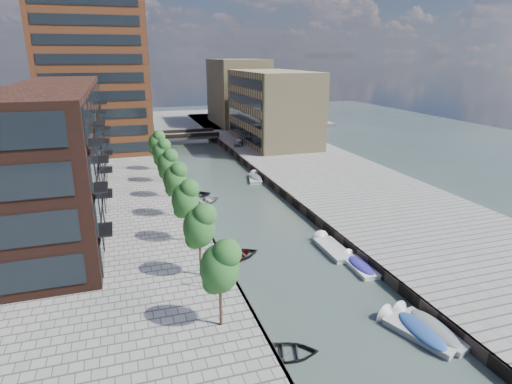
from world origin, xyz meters
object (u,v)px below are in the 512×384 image
tree_4 (167,163)px  tree_5 (161,151)px  tree_2 (185,198)px  tree_3 (175,178)px  sloop_1 (287,355)px  car (238,141)px  tree_0 (220,265)px  motorboat_4 (255,178)px  motorboat_0 (414,330)px  tree_6 (156,142)px  tree_1 (199,225)px  sloop_4 (192,197)px  bridge (187,136)px  motorboat_1 (427,327)px  motorboat_3 (358,265)px  motorboat_2 (330,248)px  sloop_2 (232,260)px  sloop_3 (203,204)px  sloop_0 (235,258)px

tree_4 → tree_5: size_ratio=1.00×
tree_2 → tree_3: 7.00m
sloop_1 → car: car is taller
tree_0 → motorboat_4: bearing=69.0°
tree_3 → motorboat_0: size_ratio=1.05×
tree_4 → motorboat_0: bearing=-68.5°
tree_6 → motorboat_4: tree_6 is taller
tree_1 → sloop_1: 11.83m
tree_5 → motorboat_4: 14.58m
tree_3 → sloop_4: tree_3 is taller
sloop_1 → bridge: bearing=11.4°
tree_3 → motorboat_4: (13.65, 14.49, -5.10)m
motorboat_0 → motorboat_1: (1.04, 0.01, 0.00)m
tree_1 → motorboat_3: 14.71m
tree_3 → motorboat_4: size_ratio=1.13×
motorboat_1 → tree_5: bearing=109.3°
sloop_1 → motorboat_2: motorboat_2 is taller
tree_3 → sloop_4: size_ratio=1.16×
bridge → tree_0: bearing=-97.1°
tree_2 → motorboat_0: size_ratio=1.05×
sloop_2 → motorboat_4: (10.12, 24.85, 0.20)m
sloop_3 → motorboat_0: bearing=170.8°
motorboat_0 → tree_3: bearing=116.9°
motorboat_1 → motorboat_3: 9.44m
tree_0 → tree_3: bearing=90.0°
tree_2 → tree_6: size_ratio=1.00×
tree_2 → sloop_0: (3.92, -3.03, -5.31)m
bridge → motorboat_1: bearing=-86.0°
tree_4 → motorboat_4: 16.39m
tree_1 → motorboat_4: 32.00m
sloop_0 → car: (12.94, 45.59, 1.74)m
tree_0 → sloop_3: tree_0 is taller
sloop_0 → motorboat_3: 11.05m
tree_6 → motorboat_0: bearing=-74.7°
sloop_0 → motorboat_0: size_ratio=0.82×
tree_4 → sloop_2: (3.53, -17.36, -5.31)m
tree_5 → sloop_3: (4.03, -8.12, -5.31)m
sloop_3 → motorboat_0: 31.54m
tree_2 → motorboat_1: 22.67m
motorboat_0 → motorboat_1: size_ratio=1.00×
sloop_3 → motorboat_4: bearing=-72.9°
tree_0 → sloop_3: 27.69m
tree_2 → tree_0: bearing=-90.0°
tree_3 → motorboat_1: tree_3 is taller
tree_3 → car: bearing=64.6°
sloop_0 → car: 47.42m
tree_1 → sloop_2: tree_1 is taller
sloop_0 → sloop_4: (-0.82, 18.95, 0.00)m
sloop_1 → motorboat_4: 39.82m
tree_6 → sloop_2: 32.00m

